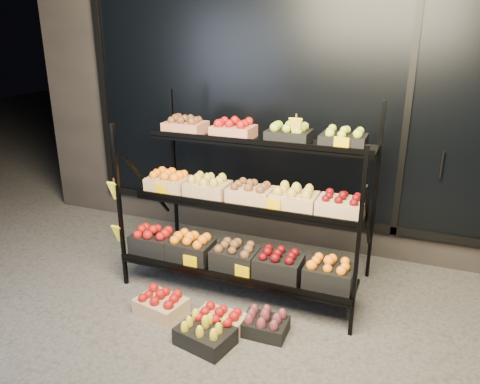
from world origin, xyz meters
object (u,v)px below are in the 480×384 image
at_px(floor_crate_left, 161,303).
at_px(floor_crate_midleft, 205,333).
at_px(floor_crate_midright, 219,321).
at_px(display_rack, 245,204).

relative_size(floor_crate_left, floor_crate_midleft, 0.96).
relative_size(floor_crate_left, floor_crate_midright, 1.09).
bearing_deg(floor_crate_midleft, floor_crate_midright, 94.30).
xyz_separation_m(floor_crate_left, floor_crate_midleft, (0.51, -0.23, 0.00)).
height_order(display_rack, floor_crate_left, display_rack).
bearing_deg(display_rack, floor_crate_midleft, -86.82).
bearing_deg(floor_crate_midleft, floor_crate_left, 169.19).
relative_size(display_rack, floor_crate_left, 4.98).
distance_m(display_rack, floor_crate_midleft, 1.17).
relative_size(display_rack, floor_crate_midright, 5.42).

